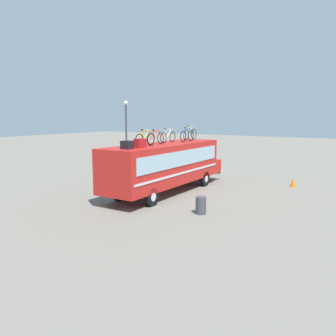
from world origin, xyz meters
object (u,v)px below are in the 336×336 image
at_px(bus, 166,164).
at_px(rooftop_bicycle_4, 187,135).
at_px(rooftop_bicycle_3, 168,137).
at_px(street_lamp, 126,130).
at_px(luggage_bag_2, 140,143).
at_px(traffic_cone, 293,182).
at_px(rooftop_bicycle_2, 156,138).
at_px(rooftop_bicycle_1, 145,139).
at_px(trash_bin, 201,205).
at_px(rooftop_bicycle_5, 190,134).
at_px(luggage_bag_1, 127,145).

height_order(bus, rooftop_bicycle_4, rooftop_bicycle_4).
height_order(rooftop_bicycle_3, street_lamp, street_lamp).
bearing_deg(luggage_bag_2, traffic_cone, -33.77).
relative_size(rooftop_bicycle_2, rooftop_bicycle_3, 0.98).
bearing_deg(traffic_cone, rooftop_bicycle_1, 143.24).
relative_size(rooftop_bicycle_4, trash_bin, 2.04).
bearing_deg(trash_bin, street_lamp, 54.72).
xyz_separation_m(rooftop_bicycle_1, trash_bin, (-0.72, -3.78, -2.95)).
bearing_deg(bus, rooftop_bicycle_1, -177.02).
bearing_deg(luggage_bag_2, rooftop_bicycle_5, 5.55).
distance_m(rooftop_bicycle_4, rooftop_bicycle_5, 1.58).
distance_m(rooftop_bicycle_4, street_lamp, 7.58).
relative_size(bus, rooftop_bicycle_1, 6.11).
height_order(rooftop_bicycle_3, trash_bin, rooftop_bicycle_3).
bearing_deg(luggage_bag_2, street_lamp, 43.44).
relative_size(bus, rooftop_bicycle_4, 6.25).
bearing_deg(rooftop_bicycle_3, bus, -156.65).
bearing_deg(rooftop_bicycle_1, luggage_bag_1, -176.65).
xyz_separation_m(bus, rooftop_bicycle_1, (-2.27, -0.12, 1.62)).
distance_m(luggage_bag_1, luggage_bag_2, 0.96).
bearing_deg(trash_bin, rooftop_bicycle_4, 35.74).
bearing_deg(street_lamp, trash_bin, -125.28).
bearing_deg(trash_bin, rooftop_bicycle_5, 33.02).
xyz_separation_m(luggage_bag_2, rooftop_bicycle_1, (0.67, 0.18, 0.16)).
relative_size(rooftop_bicycle_2, street_lamp, 0.28).
relative_size(bus, trash_bin, 12.74).
relative_size(rooftop_bicycle_2, rooftop_bicycle_5, 0.91).
bearing_deg(rooftop_bicycle_1, luggage_bag_2, -164.89).
bearing_deg(rooftop_bicycle_5, rooftop_bicycle_3, -178.97).
relative_size(bus, luggage_bag_2, 17.12).
height_order(luggage_bag_2, rooftop_bicycle_1, rooftop_bicycle_1).
distance_m(luggage_bag_1, rooftop_bicycle_2, 3.05).
xyz_separation_m(rooftop_bicycle_3, trash_bin, (-3.63, -4.18, -2.93)).
relative_size(rooftop_bicycle_1, rooftop_bicycle_5, 0.96).
bearing_deg(rooftop_bicycle_2, rooftop_bicycle_4, -7.90).
xyz_separation_m(luggage_bag_2, street_lamp, (7.56, 7.16, 0.28)).
bearing_deg(rooftop_bicycle_1, rooftop_bicycle_5, 4.41).
height_order(luggage_bag_1, rooftop_bicycle_3, rooftop_bicycle_3).
relative_size(luggage_bag_2, traffic_cone, 1.02).
distance_m(luggage_bag_1, street_lamp, 11.08).
xyz_separation_m(luggage_bag_1, rooftop_bicycle_1, (1.63, 0.10, 0.18)).
xyz_separation_m(bus, luggage_bag_2, (-2.94, -0.30, 1.46)).
distance_m(bus, trash_bin, 5.10).
relative_size(luggage_bag_2, rooftop_bicycle_2, 0.38).
xyz_separation_m(rooftop_bicycle_2, traffic_cone, (6.68, -6.28, -3.04)).
xyz_separation_m(luggage_bag_2, trash_bin, (-0.05, -3.60, -2.80)).
distance_m(bus, rooftop_bicycle_2, 1.83).
height_order(rooftop_bicycle_4, street_lamp, street_lamp).
bearing_deg(traffic_cone, trash_bin, 165.68).
bearing_deg(luggage_bag_1, trash_bin, -76.15).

